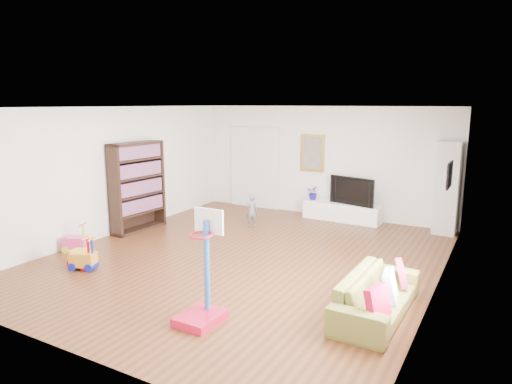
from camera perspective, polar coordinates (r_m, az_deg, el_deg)
The scene contains 25 objects.
floor at distance 8.42m, azimuth -1.35°, elevation -8.17°, with size 6.50×7.50×0.00m, color brown.
ceiling at distance 7.95m, azimuth -1.44°, elevation 10.54°, with size 6.50×7.50×0.00m, color white.
wall_back at distance 11.42m, azimuth 8.27°, elevation 3.80°, with size 6.50×0.00×2.70m, color white.
wall_front at distance 5.29m, azimuth -22.67°, elevation -5.40°, with size 6.50×0.00×2.70m, color white.
wall_left at distance 10.10m, azimuth -17.47°, elevation 2.46°, with size 0.00×7.50×2.70m, color silver.
wall_right at distance 7.03m, azimuth 22.07°, elevation -1.43°, with size 0.00×7.50×2.70m, color white.
navy_accent at distance 8.33m, azimuth 23.49°, elevation 3.79°, with size 0.01×3.20×1.70m, color black.
olive_wainscot at distance 8.58m, azimuth 22.80°, elevation -5.18°, with size 0.01×3.20×1.00m, color brown.
doorway at distance 12.23m, azimuth -0.18°, elevation 2.97°, with size 1.45×0.06×2.10m, color white.
painting_back at distance 11.45m, azimuth 7.05°, elevation 4.85°, with size 0.62×0.06×0.92m, color gold.
artwork_right at distance 8.57m, azimuth 23.05°, elevation 1.98°, with size 0.04×0.56×0.46m, color #7F3F8C.
media_console at distance 11.11m, azimuth 10.69°, elevation -2.43°, with size 1.86×0.46×0.43m, color white.
tall_cabinet at distance 10.50m, azimuth 22.83°, elevation 0.45°, with size 0.46×0.46×1.99m, color white.
bookshelf at distance 10.28m, azimuth -14.59°, elevation 0.63°, with size 0.35×1.33×1.95m, color black.
sofa at distance 6.39m, azimuth 14.86°, elevation -12.32°, with size 1.88×0.74×0.55m, color olive.
basketball_hoop at distance 5.85m, azimuth -7.15°, elevation -9.40°, with size 0.50×0.61×1.47m, color #B90E2E.
ride_on_yellow at distance 8.38m, azimuth -21.04°, elevation -7.02°, with size 0.41×0.26×0.55m, color yellow.
ride_on_orange at distance 8.28m, azimuth -20.84°, elevation -7.23°, with size 0.41×0.26×0.55m, color orange.
ride_on_pink at distance 9.28m, azimuth -21.69°, elevation -5.34°, with size 0.42×0.26×0.55m, color #ED3E93.
child at distance 10.33m, azimuth -0.56°, elevation -2.35°, with size 0.28×0.18×0.75m, color slate.
tv at distance 10.90m, azimuth 12.18°, elevation 0.20°, with size 1.15×0.15×0.66m, color black.
vase_plant at distance 11.29m, azimuth 7.20°, elevation -0.06°, with size 0.32×0.28×0.35m, color navy.
pillow_left at distance 5.79m, azimuth 14.97°, elevation -13.15°, with size 0.10×0.38×0.38m, color #B40B34.
pillow_center at distance 6.29m, azimuth 16.47°, elevation -11.21°, with size 0.10×0.40×0.40m, color white.
pillow_right at distance 6.78m, azimuth 17.72°, elevation -9.64°, with size 0.09×0.34×0.34m, color #B62850.
Camera 1 is at (4.06, -6.83, 2.77)m, focal length 32.00 mm.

